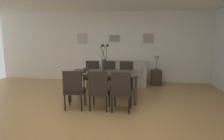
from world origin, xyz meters
TOP-DOWN VIEW (x-y plane):
  - ground_plane at (0.00, 0.00)m, footprint 9.00×9.00m
  - back_wall_panel at (0.00, 3.25)m, footprint 9.00×0.10m
  - dining_table at (0.10, 0.95)m, footprint 1.80×0.89m
  - dining_chair_near_left at (-0.45, 0.09)m, footprint 0.47×0.47m
  - dining_chair_near_right at (-0.45, 1.80)m, footprint 0.45×0.45m
  - dining_chair_far_left at (0.12, 0.13)m, footprint 0.44×0.44m
  - dining_chair_far_right at (0.08, 1.79)m, footprint 0.46×0.46m
  - dining_chair_mid_left at (0.63, 0.10)m, footprint 0.47×0.47m
  - dining_chair_mid_right at (0.63, 1.79)m, footprint 0.45×0.45m
  - centerpiece_vase at (0.10, 0.96)m, footprint 0.21×0.23m
  - placemat_near_left at (-0.44, 0.75)m, footprint 0.32×0.32m
  - bowl_near_left at (-0.44, 0.75)m, footprint 0.17×0.17m
  - placemat_near_right at (-0.44, 1.15)m, footprint 0.32×0.32m
  - bowl_near_right at (-0.44, 1.15)m, footprint 0.17×0.17m
  - placemat_far_left at (0.10, 0.75)m, footprint 0.32×0.32m
  - bowl_far_left at (0.10, 0.75)m, footprint 0.17×0.17m
  - sofa at (0.39, 2.70)m, footprint 1.78×0.84m
  - side_table at (1.63, 2.74)m, footprint 0.36×0.36m
  - table_lamp at (1.63, 2.74)m, footprint 0.22×0.22m
  - framed_picture_left at (-1.14, 3.18)m, footprint 0.37×0.03m
  - framed_picture_center at (0.10, 3.18)m, footprint 0.43×0.03m
  - framed_picture_right at (1.34, 3.18)m, footprint 0.40×0.03m

SIDE VIEW (x-z plane):
  - ground_plane at x=0.00m, z-range 0.00..0.00m
  - side_table at x=1.63m, z-range 0.00..0.52m
  - sofa at x=0.39m, z-range -0.12..0.68m
  - dining_chair_near_left at x=-0.45m, z-range 0.05..0.97m
  - dining_chair_near_right at x=-0.45m, z-range 0.05..0.97m
  - dining_chair_far_left at x=0.12m, z-range 0.05..0.97m
  - dining_chair_far_right at x=0.08m, z-range 0.05..0.97m
  - dining_chair_mid_left at x=0.63m, z-range 0.05..0.97m
  - dining_chair_mid_right at x=0.63m, z-range 0.05..0.97m
  - dining_table at x=0.10m, z-range 0.29..1.03m
  - placemat_near_left at x=-0.44m, z-range 0.74..0.75m
  - placemat_near_right at x=-0.44m, z-range 0.74..0.75m
  - placemat_far_left at x=0.10m, z-range 0.74..0.75m
  - bowl_near_left at x=-0.44m, z-range 0.75..0.81m
  - bowl_near_right at x=-0.44m, z-range 0.75..0.81m
  - bowl_far_left at x=0.10m, z-range 0.75..0.81m
  - table_lamp at x=1.63m, z-range 0.64..1.15m
  - centerpiece_vase at x=0.10m, z-range 0.66..1.39m
  - back_wall_panel at x=0.00m, z-range 0.00..2.60m
  - framed_picture_left at x=-1.14m, z-range 1.42..1.81m
  - framed_picture_center at x=0.10m, z-range 1.48..1.76m
  - framed_picture_right at x=1.34m, z-range 1.43..1.80m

